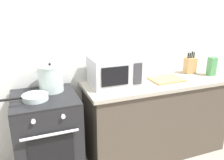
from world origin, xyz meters
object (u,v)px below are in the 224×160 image
at_px(frying_pan, 34,97).
at_px(cutting_board, 166,79).
at_px(knife_block, 190,65).
at_px(microwave, 114,71).
at_px(stock_pot, 51,78).
at_px(stove, 48,139).
at_px(pasta_box, 212,66).

relative_size(frying_pan, cutting_board, 1.19).
distance_m(frying_pan, knife_block, 1.86).
bearing_deg(cutting_board, microwave, 172.59).
bearing_deg(stock_pot, stove, -125.41).
relative_size(frying_pan, microwave, 0.86).
xyz_separation_m(cutting_board, pasta_box, (0.60, -0.03, 0.10)).
relative_size(cutting_board, knife_block, 1.34).
xyz_separation_m(stock_pot, knife_block, (1.67, 0.02, -0.03)).
height_order(stove, stock_pot, stock_pot).
relative_size(stove, knife_block, 3.42).
bearing_deg(pasta_box, cutting_board, 177.15).
bearing_deg(knife_block, cutting_board, -161.81).
distance_m(cutting_board, pasta_box, 0.61).
height_order(cutting_board, knife_block, knife_block).
height_order(cutting_board, pasta_box, pasta_box).
relative_size(stove, cutting_board, 2.56).
distance_m(stove, stock_pot, 0.61).
relative_size(cutting_board, pasta_box, 1.64).
xyz_separation_m(frying_pan, cutting_board, (1.42, 0.05, -0.02)).
relative_size(stove, stock_pot, 2.83).
bearing_deg(frying_pan, microwave, 9.05).
bearing_deg(frying_pan, cutting_board, 2.11).
distance_m(microwave, cutting_board, 0.62).
distance_m(stock_pot, knife_block, 1.67).
bearing_deg(cutting_board, stove, -179.95).
height_order(frying_pan, cutting_board, frying_pan).
height_order(stock_pot, pasta_box, stock_pot).
xyz_separation_m(microwave, knife_block, (1.03, 0.06, -0.05)).
relative_size(stock_pot, cutting_board, 0.90).
distance_m(cutting_board, knife_block, 0.46).
bearing_deg(stove, knife_block, 4.59).
xyz_separation_m(frying_pan, pasta_box, (2.02, 0.02, 0.08)).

